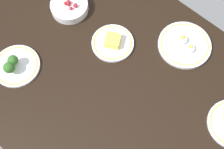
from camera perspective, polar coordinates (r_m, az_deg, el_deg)
The scene contains 5 objects.
dining_table at distance 126.14cm, azimuth -0.00°, elevation -0.73°, with size 144.31×98.89×4.00cm, color black.
bowl_berries at distance 140.47cm, azimuth -8.08°, elevation 12.72°, with size 17.13×17.13×5.75cm.
plate_broccoli at distance 130.77cm, azimuth -17.90°, elevation 1.64°, with size 19.53×19.53×7.31cm.
plate_cheese at distance 130.08cm, azimuth 0.13°, elevation 6.09°, with size 18.33×18.33×4.56cm.
plate_eggs at distance 133.46cm, azimuth 13.62°, elevation 5.56°, with size 22.87×22.87×4.92cm.
Camera 1 is at (-33.05, 36.24, 118.21)cm, focal length 48.16 mm.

